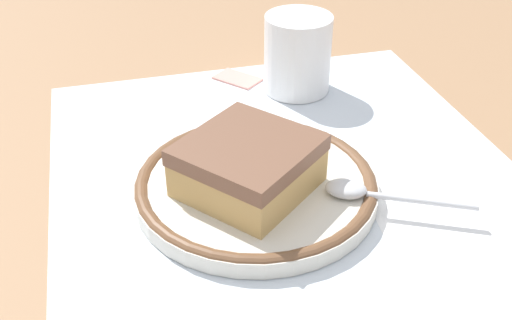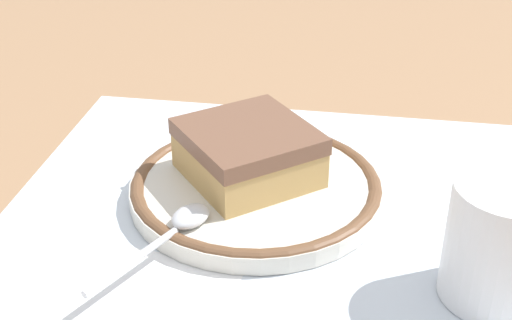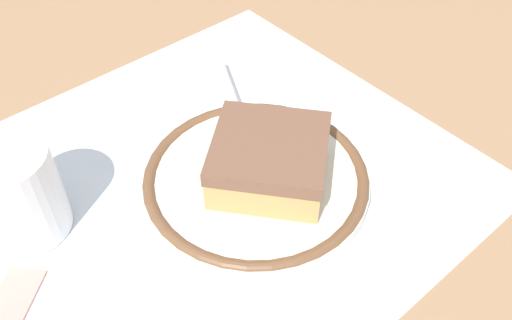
{
  "view_description": "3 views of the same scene",
  "coord_description": "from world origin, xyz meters",
  "px_view_note": "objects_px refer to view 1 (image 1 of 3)",
  "views": [
    {
      "loc": [
        -0.14,
        -0.42,
        0.31
      ],
      "look_at": [
        -0.03,
        -0.02,
        0.04
      ],
      "focal_mm": 43.2,
      "sensor_mm": 36.0,
      "label": 1
    },
    {
      "loc": [
        0.44,
        0.05,
        0.31
      ],
      "look_at": [
        -0.03,
        -0.02,
        0.04
      ],
      "focal_mm": 49.74,
      "sensor_mm": 36.0,
      "label": 2
    },
    {
      "loc": [
        -0.29,
        0.19,
        0.38
      ],
      "look_at": [
        -0.03,
        -0.02,
        0.04
      ],
      "focal_mm": 39.35,
      "sensor_mm": 36.0,
      "label": 3
    }
  ],
  "objects_px": {
    "plate": "(256,185)",
    "cake_slice": "(248,165)",
    "cup": "(297,58)",
    "sugar_packet": "(240,76)",
    "napkin": "(452,204)",
    "spoon": "(362,191)"
  },
  "relations": [
    {
      "from": "plate",
      "to": "cake_slice",
      "type": "relative_size",
      "value": 1.51
    },
    {
      "from": "cup",
      "to": "sugar_packet",
      "type": "height_order",
      "value": "cup"
    },
    {
      "from": "cup",
      "to": "sugar_packet",
      "type": "xyz_separation_m",
      "value": [
        -0.05,
        0.04,
        -0.03
      ]
    },
    {
      "from": "napkin",
      "to": "spoon",
      "type": "bearing_deg",
      "value": 170.12
    },
    {
      "from": "plate",
      "to": "sugar_packet",
      "type": "xyz_separation_m",
      "value": [
        0.04,
        0.21,
        -0.01
      ]
    },
    {
      "from": "plate",
      "to": "cake_slice",
      "type": "height_order",
      "value": "cake_slice"
    },
    {
      "from": "cup",
      "to": "sugar_packet",
      "type": "relative_size",
      "value": 1.64
    },
    {
      "from": "cake_slice",
      "to": "spoon",
      "type": "height_order",
      "value": "cake_slice"
    },
    {
      "from": "spoon",
      "to": "sugar_packet",
      "type": "distance_m",
      "value": 0.26
    },
    {
      "from": "spoon",
      "to": "cake_slice",
      "type": "bearing_deg",
      "value": 157.27
    },
    {
      "from": "plate",
      "to": "cup",
      "type": "height_order",
      "value": "cup"
    },
    {
      "from": "plate",
      "to": "cake_slice",
      "type": "xyz_separation_m",
      "value": [
        -0.01,
        -0.01,
        0.03
      ]
    },
    {
      "from": "cup",
      "to": "napkin",
      "type": "distance_m",
      "value": 0.24
    },
    {
      "from": "cake_slice",
      "to": "cup",
      "type": "height_order",
      "value": "cup"
    },
    {
      "from": "spoon",
      "to": "cup",
      "type": "height_order",
      "value": "cup"
    },
    {
      "from": "napkin",
      "to": "cake_slice",
      "type": "bearing_deg",
      "value": 163.16
    },
    {
      "from": "cake_slice",
      "to": "sugar_packet",
      "type": "distance_m",
      "value": 0.23
    },
    {
      "from": "sugar_packet",
      "to": "plate",
      "type": "bearing_deg",
      "value": -100.07
    },
    {
      "from": "plate",
      "to": "spoon",
      "type": "xyz_separation_m",
      "value": [
        0.07,
        -0.04,
        0.01
      ]
    },
    {
      "from": "spoon",
      "to": "napkin",
      "type": "xyz_separation_m",
      "value": [
        0.08,
        -0.01,
        -0.02
      ]
    },
    {
      "from": "spoon",
      "to": "sugar_packet",
      "type": "bearing_deg",
      "value": 98.39
    },
    {
      "from": "cake_slice",
      "to": "spoon",
      "type": "bearing_deg",
      "value": -22.73
    }
  ]
}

